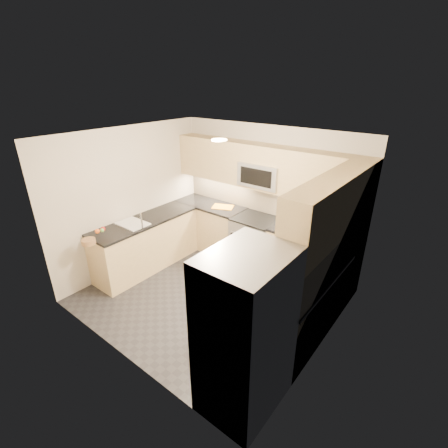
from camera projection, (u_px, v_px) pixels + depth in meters
floor at (211, 296)px, 5.20m from camera, size 3.60×3.20×0.00m
ceiling at (207, 137)px, 4.17m from camera, size 3.60×3.20×0.02m
wall_back at (267, 197)px, 5.83m from camera, size 3.60×0.02×2.50m
wall_front at (114, 273)px, 3.54m from camera, size 3.60×0.02×2.50m
wall_left at (131, 199)px, 5.70m from camera, size 0.02×3.20×2.50m
wall_right at (330, 266)px, 3.68m from camera, size 0.02×3.20×2.50m
base_cab_back_left at (211, 227)px, 6.56m from camera, size 1.42×0.60×0.90m
base_cab_back_right at (312, 261)px, 5.34m from camera, size 1.42×0.60×0.90m
base_cab_right at (304, 306)px, 4.28m from camera, size 0.60×1.70×0.90m
base_cab_peninsula at (147, 244)px, 5.86m from camera, size 0.60×2.00×0.90m
countertop_back_left at (210, 205)px, 6.37m from camera, size 1.42×0.63×0.04m
countertop_back_right at (315, 235)px, 5.14m from camera, size 1.42×0.63×0.04m
countertop_right at (308, 276)px, 4.09m from camera, size 0.63×1.70×0.04m
countertop_peninsula at (144, 221)px, 5.67m from camera, size 0.63×2.00×0.04m
upper_cab_back at (263, 167)px, 5.47m from camera, size 3.60×0.35×0.75m
upper_cab_right at (331, 209)px, 3.73m from camera, size 0.35×1.95×0.75m
backsplash_back at (267, 199)px, 5.85m from camera, size 3.60×0.01×0.51m
backsplash_right at (342, 255)px, 4.02m from camera, size 0.01×2.30×0.51m
gas_range at (255, 242)px, 5.93m from camera, size 0.76×0.65×0.91m
range_cooktop at (256, 219)px, 5.74m from camera, size 0.76×0.65×0.03m
oven_door_glass at (245, 249)px, 5.70m from camera, size 0.62×0.02×0.45m
oven_handle at (245, 236)px, 5.57m from camera, size 0.60×0.02×0.02m
microwave at (262, 175)px, 5.51m from camera, size 0.76×0.40×0.40m
microwave_door at (256, 177)px, 5.36m from camera, size 0.60×0.01×0.28m
refrigerator at (246, 334)px, 3.19m from camera, size 0.70×0.90×1.80m
fridge_handle_left at (205, 324)px, 3.25m from camera, size 0.02×0.02×1.20m
fridge_handle_right at (227, 306)px, 3.51m from camera, size 0.02×0.02×1.20m
sink_basin at (133, 227)px, 5.51m from camera, size 0.52×0.38×0.16m
faucet at (141, 220)px, 5.28m from camera, size 0.03×0.03×0.28m
utensil_bowl at (336, 235)px, 4.91m from camera, size 0.32×0.32×0.16m
cutting_board at (223, 207)px, 6.20m from camera, size 0.47×0.41×0.01m
fruit_basket at (89, 242)px, 4.82m from camera, size 0.22×0.22×0.07m
fruit_apple at (103, 229)px, 5.04m from camera, size 0.08×0.08×0.08m
fruit_pear at (102, 230)px, 5.00m from camera, size 0.06×0.06×0.06m
dish_towel_check at (240, 244)px, 5.66m from camera, size 0.18×0.07×0.35m
fruit_orange at (97, 231)px, 4.97m from camera, size 0.07×0.07×0.07m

